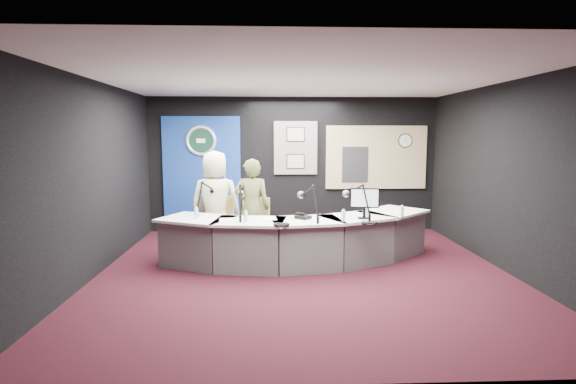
{
  "coord_description": "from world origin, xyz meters",
  "views": [
    {
      "loc": [
        -0.51,
        -6.4,
        2.01
      ],
      "look_at": [
        -0.2,
        0.8,
        1.1
      ],
      "focal_mm": 28.0,
      "sensor_mm": 36.0,
      "label": 1
    }
  ],
  "objects_px": {
    "armchair_right": "(252,225)",
    "armchair_left": "(216,227)",
    "broadcast_desk": "(298,239)",
    "person_woman": "(252,208)",
    "person_man": "(215,202)"
  },
  "relations": [
    {
      "from": "armchair_left",
      "to": "armchair_right",
      "type": "bearing_deg",
      "value": 0.72
    },
    {
      "from": "broadcast_desk",
      "to": "armchair_right",
      "type": "bearing_deg",
      "value": 148.26
    },
    {
      "from": "armchair_left",
      "to": "person_man",
      "type": "xyz_separation_m",
      "value": [
        0.0,
        0.0,
        0.44
      ]
    },
    {
      "from": "armchair_right",
      "to": "person_woman",
      "type": "xyz_separation_m",
      "value": [
        0.0,
        0.0,
        0.29
      ]
    },
    {
      "from": "armchair_right",
      "to": "person_man",
      "type": "distance_m",
      "value": 0.75
    },
    {
      "from": "armchair_left",
      "to": "person_woman",
      "type": "xyz_separation_m",
      "value": [
        0.63,
        -0.21,
        0.37
      ]
    },
    {
      "from": "person_man",
      "to": "broadcast_desk",
      "type": "bearing_deg",
      "value": 156.82
    },
    {
      "from": "armchair_left",
      "to": "person_woman",
      "type": "relative_size",
      "value": 0.54
    },
    {
      "from": "broadcast_desk",
      "to": "person_woman",
      "type": "distance_m",
      "value": 0.98
    },
    {
      "from": "armchair_left",
      "to": "person_man",
      "type": "distance_m",
      "value": 0.44
    },
    {
      "from": "broadcast_desk",
      "to": "person_woman",
      "type": "height_order",
      "value": "person_woman"
    },
    {
      "from": "armchair_right",
      "to": "person_man",
      "type": "bearing_deg",
      "value": 178.35
    },
    {
      "from": "armchair_right",
      "to": "armchair_left",
      "type": "bearing_deg",
      "value": 178.35
    },
    {
      "from": "armchair_right",
      "to": "person_man",
      "type": "relative_size",
      "value": 0.59
    },
    {
      "from": "person_woman",
      "to": "broadcast_desk",
      "type": "bearing_deg",
      "value": 149.61
    }
  ]
}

